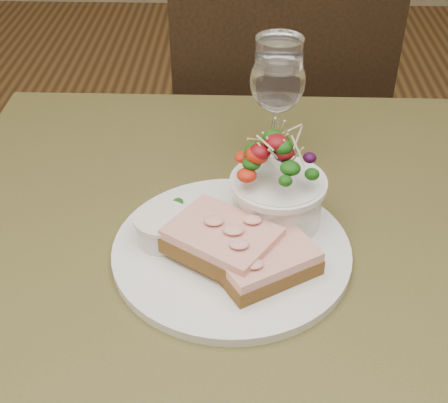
{
  "coord_description": "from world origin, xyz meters",
  "views": [
    {
      "loc": [
        0.0,
        -0.58,
        1.25
      ],
      "look_at": [
        -0.02,
        0.01,
        0.81
      ],
      "focal_mm": 50.0,
      "sensor_mm": 36.0,
      "label": 1
    }
  ],
  "objects_px": {
    "sandwich_back": "(222,240)",
    "cafe_table": "(238,305)",
    "ramekin": "(162,227)",
    "chair_far": "(262,210)",
    "sandwich_front": "(264,259)",
    "salad_bowl": "(278,181)",
    "dinner_plate": "(232,251)",
    "wine_glass": "(277,84)"
  },
  "relations": [
    {
      "from": "dinner_plate",
      "to": "wine_glass",
      "type": "relative_size",
      "value": 1.63
    },
    {
      "from": "sandwich_back",
      "to": "wine_glass",
      "type": "xyz_separation_m",
      "value": [
        0.07,
        0.23,
        0.09
      ]
    },
    {
      "from": "dinner_plate",
      "to": "ramekin",
      "type": "bearing_deg",
      "value": 172.75
    },
    {
      "from": "sandwich_back",
      "to": "cafe_table",
      "type": "bearing_deg",
      "value": 90.97
    },
    {
      "from": "chair_far",
      "to": "dinner_plate",
      "type": "distance_m",
      "value": 0.83
    },
    {
      "from": "salad_bowl",
      "to": "chair_far",
      "type": "bearing_deg",
      "value": 89.2
    },
    {
      "from": "cafe_table",
      "to": "chair_far",
      "type": "bearing_deg",
      "value": 85.27
    },
    {
      "from": "chair_far",
      "to": "sandwich_front",
      "type": "distance_m",
      "value": 0.87
    },
    {
      "from": "cafe_table",
      "to": "salad_bowl",
      "type": "bearing_deg",
      "value": 41.95
    },
    {
      "from": "ramekin",
      "to": "wine_glass",
      "type": "height_order",
      "value": "wine_glass"
    },
    {
      "from": "sandwich_back",
      "to": "wine_glass",
      "type": "distance_m",
      "value": 0.25
    },
    {
      "from": "cafe_table",
      "to": "ramekin",
      "type": "height_order",
      "value": "ramekin"
    },
    {
      "from": "sandwich_back",
      "to": "wine_glass",
      "type": "bearing_deg",
      "value": 106.68
    },
    {
      "from": "dinner_plate",
      "to": "chair_far",
      "type": "bearing_deg",
      "value": 84.66
    },
    {
      "from": "cafe_table",
      "to": "dinner_plate",
      "type": "relative_size",
      "value": 2.8
    },
    {
      "from": "cafe_table",
      "to": "wine_glass",
      "type": "xyz_separation_m",
      "value": [
        0.05,
        0.2,
        0.22
      ]
    },
    {
      "from": "dinner_plate",
      "to": "sandwich_back",
      "type": "relative_size",
      "value": 1.92
    },
    {
      "from": "cafe_table",
      "to": "chair_far",
      "type": "relative_size",
      "value": 0.89
    },
    {
      "from": "cafe_table",
      "to": "salad_bowl",
      "type": "xyz_separation_m",
      "value": [
        0.05,
        0.04,
        0.17
      ]
    },
    {
      "from": "sandwich_back",
      "to": "sandwich_front",
      "type": "bearing_deg",
      "value": 9.58
    },
    {
      "from": "chair_far",
      "to": "ramekin",
      "type": "bearing_deg",
      "value": 69.89
    },
    {
      "from": "chair_far",
      "to": "dinner_plate",
      "type": "height_order",
      "value": "chair_far"
    },
    {
      "from": "sandwich_back",
      "to": "chair_far",
      "type": "bearing_deg",
      "value": 117.15
    },
    {
      "from": "cafe_table",
      "to": "chair_far",
      "type": "distance_m",
      "value": 0.76
    },
    {
      "from": "sandwich_front",
      "to": "ramekin",
      "type": "height_order",
      "value": "ramekin"
    },
    {
      "from": "cafe_table",
      "to": "ramekin",
      "type": "bearing_deg",
      "value": -178.18
    },
    {
      "from": "sandwich_back",
      "to": "ramekin",
      "type": "height_order",
      "value": "sandwich_back"
    },
    {
      "from": "dinner_plate",
      "to": "sandwich_front",
      "type": "relative_size",
      "value": 2.08
    },
    {
      "from": "dinner_plate",
      "to": "salad_bowl",
      "type": "height_order",
      "value": "salad_bowl"
    },
    {
      "from": "sandwich_front",
      "to": "salad_bowl",
      "type": "distance_m",
      "value": 0.1
    },
    {
      "from": "ramekin",
      "to": "wine_glass",
      "type": "bearing_deg",
      "value": 54.85
    },
    {
      "from": "cafe_table",
      "to": "sandwich_back",
      "type": "xyz_separation_m",
      "value": [
        -0.02,
        -0.03,
        0.14
      ]
    },
    {
      "from": "salad_bowl",
      "to": "sandwich_front",
      "type": "bearing_deg",
      "value": -100.79
    },
    {
      "from": "ramekin",
      "to": "wine_glass",
      "type": "distance_m",
      "value": 0.26
    },
    {
      "from": "wine_glass",
      "to": "sandwich_back",
      "type": "bearing_deg",
      "value": -106.54
    },
    {
      "from": "dinner_plate",
      "to": "sandwich_front",
      "type": "xyz_separation_m",
      "value": [
        0.04,
        -0.04,
        0.02
      ]
    },
    {
      "from": "ramekin",
      "to": "wine_glass",
      "type": "xyz_separation_m",
      "value": [
        0.14,
        0.2,
        0.09
      ]
    },
    {
      "from": "cafe_table",
      "to": "sandwich_back",
      "type": "height_order",
      "value": "sandwich_back"
    },
    {
      "from": "ramekin",
      "to": "dinner_plate",
      "type": "bearing_deg",
      "value": -7.25
    },
    {
      "from": "dinner_plate",
      "to": "salad_bowl",
      "type": "bearing_deg",
      "value": 45.19
    },
    {
      "from": "ramekin",
      "to": "sandwich_back",
      "type": "bearing_deg",
      "value": -20.42
    },
    {
      "from": "chair_far",
      "to": "sandwich_front",
      "type": "relative_size",
      "value": 6.54
    }
  ]
}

